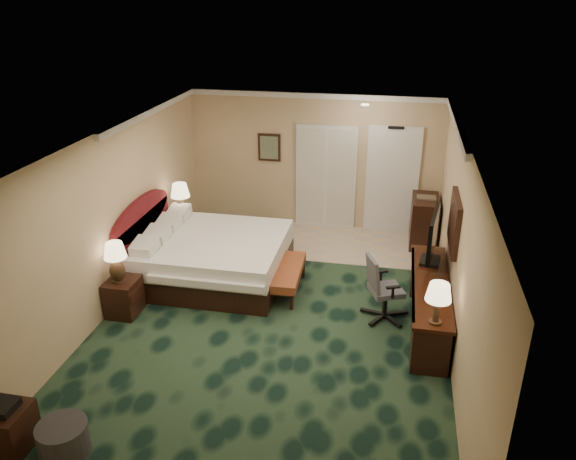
% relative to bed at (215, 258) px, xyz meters
% --- Properties ---
extents(floor, '(5.00, 7.50, 0.00)m').
position_rel_bed_xyz_m(floor, '(1.26, -1.16, -0.36)').
color(floor, black).
rests_on(floor, ground).
extents(ceiling, '(5.00, 7.50, 0.00)m').
position_rel_bed_xyz_m(ceiling, '(1.26, -1.16, 2.34)').
color(ceiling, silver).
rests_on(ceiling, wall_back).
extents(wall_back, '(5.00, 0.00, 2.70)m').
position_rel_bed_xyz_m(wall_back, '(1.26, 2.59, 0.99)').
color(wall_back, tan).
rests_on(wall_back, ground).
extents(wall_front, '(5.00, 0.00, 2.70)m').
position_rel_bed_xyz_m(wall_front, '(1.26, -4.91, 0.99)').
color(wall_front, tan).
rests_on(wall_front, ground).
extents(wall_left, '(0.00, 7.50, 2.70)m').
position_rel_bed_xyz_m(wall_left, '(-1.24, -1.16, 0.99)').
color(wall_left, tan).
rests_on(wall_left, ground).
extents(wall_right, '(0.00, 7.50, 2.70)m').
position_rel_bed_xyz_m(wall_right, '(3.76, -1.16, 0.99)').
color(wall_right, tan).
rests_on(wall_right, ground).
extents(crown_molding, '(5.00, 7.50, 0.10)m').
position_rel_bed_xyz_m(crown_molding, '(1.26, -1.16, 2.29)').
color(crown_molding, white).
rests_on(crown_molding, wall_back).
extents(tile_patch, '(3.20, 1.70, 0.01)m').
position_rel_bed_xyz_m(tile_patch, '(2.16, 1.74, -0.36)').
color(tile_patch, beige).
rests_on(tile_patch, ground).
extents(headboard, '(0.12, 2.00, 1.40)m').
position_rel_bed_xyz_m(headboard, '(-1.18, -0.16, 0.34)').
color(headboard, '#481010').
rests_on(headboard, ground).
extents(entry_door, '(1.02, 0.06, 2.18)m').
position_rel_bed_xyz_m(entry_door, '(2.81, 2.56, 0.69)').
color(entry_door, white).
rests_on(entry_door, ground).
extents(closet_doors, '(1.20, 0.06, 2.10)m').
position_rel_bed_xyz_m(closet_doors, '(1.51, 2.55, 0.69)').
color(closet_doors, silver).
rests_on(closet_doors, ground).
extents(wall_art, '(0.45, 0.06, 0.55)m').
position_rel_bed_xyz_m(wall_art, '(0.36, 2.55, 1.24)').
color(wall_art, '#45675A').
rests_on(wall_art, wall_back).
extents(wall_mirror, '(0.05, 0.95, 0.75)m').
position_rel_bed_xyz_m(wall_mirror, '(3.72, -0.56, 1.19)').
color(wall_mirror, white).
rests_on(wall_mirror, wall_right).
extents(bed, '(2.28, 2.12, 0.72)m').
position_rel_bed_xyz_m(bed, '(0.00, 0.00, 0.00)').
color(bed, white).
rests_on(bed, ground).
extents(nightstand_near, '(0.45, 0.51, 0.56)m').
position_rel_bed_xyz_m(nightstand_near, '(-1.00, -1.36, -0.08)').
color(nightstand_near, black).
rests_on(nightstand_near, ground).
extents(nightstand_far, '(0.51, 0.58, 0.64)m').
position_rel_bed_xyz_m(nightstand_far, '(-0.97, 1.00, -0.04)').
color(nightstand_far, black).
rests_on(nightstand_far, ground).
extents(lamp_near, '(0.41, 0.41, 0.63)m').
position_rel_bed_xyz_m(lamp_near, '(-1.03, -1.39, 0.51)').
color(lamp_near, black).
rests_on(lamp_near, nightstand_near).
extents(lamp_far, '(0.43, 0.43, 0.66)m').
position_rel_bed_xyz_m(lamp_far, '(-0.94, 0.96, 0.60)').
color(lamp_far, black).
rests_on(lamp_far, nightstand_far).
extents(bed_bench, '(0.48, 1.27, 0.42)m').
position_rel_bed_xyz_m(bed_bench, '(1.29, -0.24, -0.15)').
color(bed_bench, brown).
rests_on(bed_bench, ground).
extents(ottoman, '(0.55, 0.55, 0.38)m').
position_rel_bed_xyz_m(ottoman, '(-0.35, -4.07, -0.17)').
color(ottoman, '#27262D').
rests_on(ottoman, ground).
extents(side_table, '(0.47, 0.47, 0.51)m').
position_rel_bed_xyz_m(side_table, '(-0.98, -4.11, -0.11)').
color(side_table, black).
rests_on(side_table, ground).
extents(desk, '(0.53, 2.46, 0.71)m').
position_rel_bed_xyz_m(desk, '(3.47, -0.80, -0.01)').
color(desk, black).
rests_on(desk, ground).
extents(tv, '(0.23, 1.04, 0.80)m').
position_rel_bed_xyz_m(tv, '(3.48, -0.15, 0.75)').
color(tv, black).
rests_on(tv, desk).
extents(desk_lamp, '(0.40, 0.40, 0.56)m').
position_rel_bed_xyz_m(desk_lamp, '(3.49, -1.85, 0.63)').
color(desk_lamp, black).
rests_on(desk_lamp, desk).
extents(desk_chair, '(0.76, 0.74, 1.02)m').
position_rel_bed_xyz_m(desk_chair, '(2.86, -0.71, 0.15)').
color(desk_chair, '#44434F').
rests_on(desk_chair, ground).
extents(minibar, '(0.49, 0.89, 0.93)m').
position_rel_bed_xyz_m(minibar, '(3.46, 2.04, 0.11)').
color(minibar, black).
rests_on(minibar, ground).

